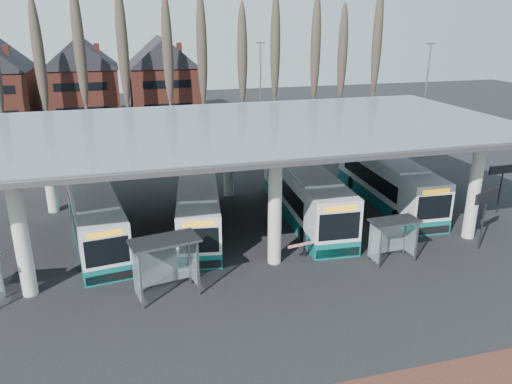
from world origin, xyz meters
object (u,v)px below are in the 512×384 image
object	(u,v)px
bus_0	(94,216)
bus_3	(387,181)
shelter_2	(393,231)
bus_2	(305,194)
bus_1	(198,207)
shelter_1	(164,254)

from	to	relation	value
bus_0	bus_3	size ratio (longest dim) A/B	0.96
bus_0	shelter_2	size ratio (longest dim) A/B	4.33
bus_0	bus_2	size ratio (longest dim) A/B	0.92
bus_2	bus_3	bearing A→B (deg)	12.90
bus_1	bus_2	xyz separation A→B (m)	(6.89, 0.02, 0.17)
bus_1	shelter_1	distance (m)	7.83
bus_3	bus_0	bearing A→B (deg)	-173.93
bus_1	shelter_1	xyz separation A→B (m)	(-2.74, -7.30, 0.66)
shelter_2	bus_1	bearing A→B (deg)	139.27
bus_2	bus_0	bearing A→B (deg)	-176.12
bus_3	shelter_1	distance (m)	18.21
shelter_1	shelter_2	bearing A→B (deg)	-9.45
bus_2	bus_3	size ratio (longest dim) A/B	1.04
bus_0	shelter_1	world-z (taller)	bus_0
bus_0	bus_2	bearing A→B (deg)	-7.39
shelter_2	shelter_1	bearing A→B (deg)	178.22
bus_1	shelter_1	size ratio (longest dim) A/B	3.34
bus_2	shelter_2	xyz separation A→B (m)	(2.23, -7.03, 0.13)
bus_1	bus_3	xyz separation A→B (m)	(13.42, 1.08, 0.11)
shelter_1	shelter_2	xyz separation A→B (m)	(11.86, 0.30, -0.36)
bus_2	shelter_2	world-z (taller)	bus_2
shelter_1	shelter_2	distance (m)	11.87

